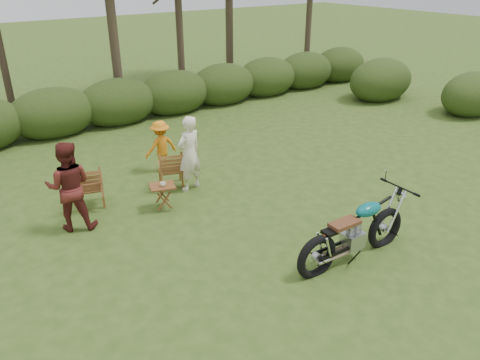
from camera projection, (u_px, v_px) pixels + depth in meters
ground at (318, 249)px, 8.35m from camera, size 80.00×80.00×0.00m
motorcycle at (350, 258)px, 8.09m from camera, size 2.31×0.95×1.30m
lawn_chair_right at (172, 185)px, 10.74m from camera, size 0.77×0.77×0.86m
lawn_chair_left at (92, 205)px, 9.85m from camera, size 0.80×0.80×0.93m
side_table at (163, 197)px, 9.60m from camera, size 0.63×0.58×0.53m
cup at (163, 184)px, 9.44m from camera, size 0.13×0.13×0.09m
adult_a at (191, 189)px, 10.56m from camera, size 0.70×0.54×1.70m
adult_b at (76, 227)px, 9.04m from camera, size 1.05×0.96×1.75m
child at (163, 170)px, 11.49m from camera, size 0.83×0.50×1.26m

